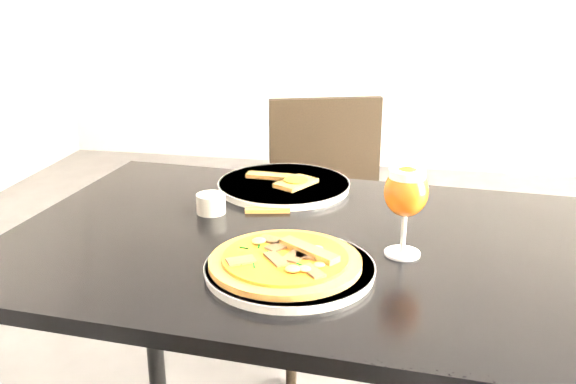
% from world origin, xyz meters
% --- Properties ---
extents(dining_table, '(1.25, 0.88, 0.75)m').
position_xyz_m(dining_table, '(-0.32, -0.01, 0.66)').
color(dining_table, black).
rests_on(dining_table, ground).
extents(chair_far, '(0.50, 0.50, 0.86)m').
position_xyz_m(chair_far, '(-0.37, 0.79, 0.47)').
color(chair_far, black).
rests_on(chair_far, ground).
extents(plate_main, '(0.40, 0.40, 0.02)m').
position_xyz_m(plate_main, '(-0.32, -0.17, 0.76)').
color(plate_main, white).
rests_on(plate_main, dining_table).
extents(pizza, '(0.27, 0.27, 0.03)m').
position_xyz_m(pizza, '(-0.33, -0.17, 0.78)').
color(pizza, '#975D24').
rests_on(pizza, plate_main).
extents(plate_second, '(0.38, 0.38, 0.02)m').
position_xyz_m(plate_second, '(-0.42, 0.28, 0.76)').
color(plate_second, white).
rests_on(plate_second, dining_table).
extents(crust_scraps, '(0.18, 0.12, 0.01)m').
position_xyz_m(crust_scraps, '(-0.41, 0.27, 0.77)').
color(crust_scraps, '#975D24').
rests_on(crust_scraps, plate_second).
extents(loose_crust, '(0.10, 0.04, 0.01)m').
position_xyz_m(loose_crust, '(-0.43, 0.12, 0.75)').
color(loose_crust, '#975D24').
rests_on(loose_crust, dining_table).
extents(sauce_cup, '(0.06, 0.06, 0.04)m').
position_xyz_m(sauce_cup, '(-0.55, 0.09, 0.77)').
color(sauce_cup, beige).
rests_on(sauce_cup, dining_table).
extents(beer_glass, '(0.08, 0.08, 0.17)m').
position_xyz_m(beer_glass, '(-0.13, -0.05, 0.87)').
color(beer_glass, silver).
rests_on(beer_glass, dining_table).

